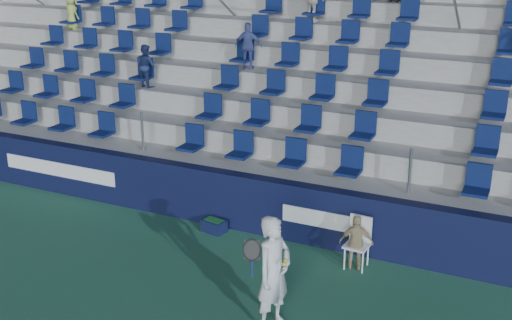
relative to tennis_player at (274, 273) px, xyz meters
The scene contains 7 objects.
ground 1.99m from the tennis_player, behind, with size 70.00×70.00×0.00m, color #2E6C4D.
sponsor_wall 3.47m from the tennis_player, 120.33° to the left, with size 24.00×0.32×1.20m.
grandstand 8.35m from the tennis_player, 102.22° to the left, with size 24.00×8.17×6.63m.
tennis_player is the anchor object (origin of this frame).
line_judge_chair 2.58m from the tennis_player, 76.04° to the left, with size 0.46×0.47×0.97m.
line_judge 2.44m from the tennis_player, 75.17° to the left, with size 0.62×0.26×1.05m, color tan.
ball_bin 3.66m from the tennis_player, 133.89° to the left, with size 0.53×0.40×0.27m.
Camera 1 is at (5.20, -7.76, 5.80)m, focal length 45.00 mm.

